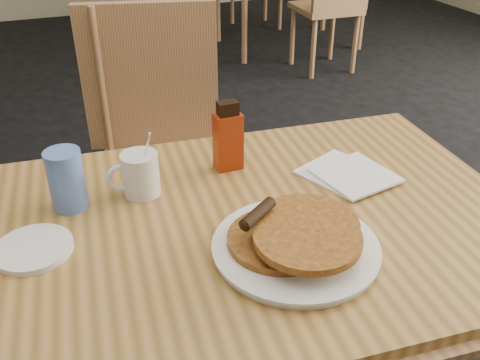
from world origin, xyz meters
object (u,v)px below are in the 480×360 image
at_px(chair_main_far, 161,132).
at_px(pancake_plate, 296,241).
at_px(coffee_mug, 139,174).
at_px(main_table, 245,236).
at_px(blue_tumbler, 66,180).
at_px(syrup_bottle, 228,138).

xyz_separation_m(chair_main_far, pancake_plate, (0.06, -0.90, 0.17)).
bearing_deg(coffee_mug, main_table, -50.87).
xyz_separation_m(coffee_mug, blue_tumbler, (-0.15, 0.00, 0.02)).
distance_m(pancake_plate, syrup_bottle, 0.35).
height_order(pancake_plate, syrup_bottle, syrup_bottle).
relative_size(main_table, pancake_plate, 4.01).
bearing_deg(coffee_mug, syrup_bottle, 3.78).
relative_size(syrup_bottle, blue_tumbler, 1.29).
distance_m(chair_main_far, syrup_bottle, 0.60).
bearing_deg(syrup_bottle, coffee_mug, -170.72).
height_order(chair_main_far, syrup_bottle, chair_main_far).
distance_m(coffee_mug, blue_tumbler, 0.15).
xyz_separation_m(main_table, blue_tumbler, (-0.33, 0.18, 0.11)).
xyz_separation_m(main_table, pancake_plate, (0.05, -0.13, 0.07)).
xyz_separation_m(coffee_mug, syrup_bottle, (0.22, 0.04, 0.03)).
bearing_deg(main_table, syrup_bottle, 79.69).
xyz_separation_m(chair_main_far, blue_tumbler, (-0.33, -0.59, 0.21)).
distance_m(syrup_bottle, blue_tumbler, 0.37).
bearing_deg(chair_main_far, syrup_bottle, -72.34).
xyz_separation_m(pancake_plate, coffee_mug, (-0.23, 0.31, 0.03)).
xyz_separation_m(main_table, coffee_mug, (-0.18, 0.18, 0.09)).
bearing_deg(chair_main_far, pancake_plate, -73.44).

